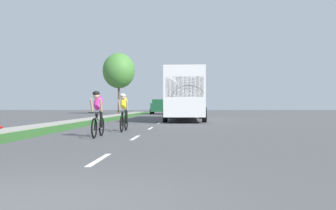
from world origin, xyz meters
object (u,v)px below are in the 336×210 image
object	(u,v)px
cyclist_trailing	(124,112)
street_tree_far	(119,71)
cyclist_lead	(98,113)
bus_white	(185,93)
suv_dark_green	(160,106)

from	to	relation	value
cyclist_trailing	street_tree_far	world-z (taller)	street_tree_far
cyclist_lead	bus_white	distance (m)	15.33
cyclist_lead	suv_dark_green	world-z (taller)	suv_dark_green
cyclist_trailing	suv_dark_green	world-z (taller)	suv_dark_green
cyclist_lead	street_tree_far	bearing A→B (deg)	99.45
cyclist_lead	suv_dark_green	size ratio (longest dim) A/B	0.37
cyclist_trailing	bus_white	distance (m)	12.47
cyclist_trailing	cyclist_lead	bearing A→B (deg)	-98.13
bus_white	cyclist_trailing	bearing A→B (deg)	-101.47
cyclist_lead	suv_dark_green	distance (m)	33.21
cyclist_trailing	bus_white	size ratio (longest dim) A/B	0.15
cyclist_trailing	street_tree_far	bearing A→B (deg)	101.03
street_tree_far	cyclist_lead	bearing A→B (deg)	-80.55
cyclist_trailing	street_tree_far	xyz separation A→B (m)	(-6.01, 30.82, 4.60)
suv_dark_green	street_tree_far	bearing A→B (deg)	175.00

